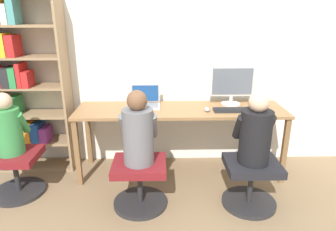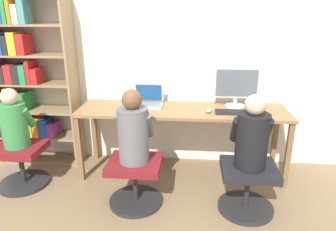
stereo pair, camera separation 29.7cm
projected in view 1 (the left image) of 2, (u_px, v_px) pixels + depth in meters
ground_plane at (181, 185)px, 3.10m from camera, size 14.00×14.00×0.00m
wall_back at (179, 50)px, 3.27m from camera, size 10.00×0.05×2.60m
desk at (181, 115)px, 3.15m from camera, size 2.18×0.57×0.74m
desktop_monitor at (232, 85)px, 3.20m from camera, size 0.48×0.21×0.42m
laptop at (145, 102)px, 3.19m from camera, size 0.31×0.26×0.23m
keyboard at (233, 110)px, 3.04m from camera, size 0.39×0.14×0.03m
computer_mouse_by_keyboard at (207, 109)px, 3.05m from camera, size 0.06×0.11×0.03m
office_chair_left at (251, 180)px, 2.72m from camera, size 0.50×0.50×0.44m
office_chair_right at (140, 181)px, 2.71m from camera, size 0.50×0.50×0.44m
person_at_monitor at (256, 132)px, 2.57m from camera, size 0.33×0.30×0.64m
person_at_laptop at (138, 132)px, 2.56m from camera, size 0.33×0.31×0.66m
bookshelf at (12, 84)px, 3.14m from camera, size 0.92×0.30×1.89m
office_chair_side at (16, 171)px, 2.89m from camera, size 0.50×0.50×0.44m
person_near_shelf at (8, 127)px, 2.74m from camera, size 0.30×0.28×0.59m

